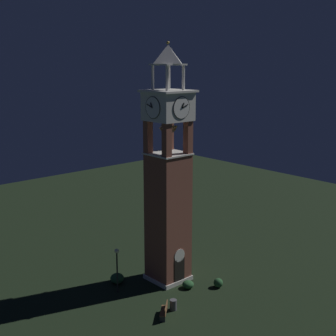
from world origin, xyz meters
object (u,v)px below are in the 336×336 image
clock_tower (168,187)px  trash_bin (173,305)px  lamp_post (117,262)px  park_bench (164,310)px

clock_tower → trash_bin: (-3.13, -4.09, -7.64)m
clock_tower → lamp_post: size_ratio=5.30×
clock_tower → lamp_post: bearing=168.7°
park_bench → trash_bin: park_bench is taller
clock_tower → park_bench: clock_tower is taller
park_bench → lamp_post: size_ratio=0.40×
clock_tower → park_bench: size_ratio=13.17×
lamp_post → park_bench: bearing=-86.5°
lamp_post → trash_bin: size_ratio=4.59×
clock_tower → trash_bin: clock_tower is taller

